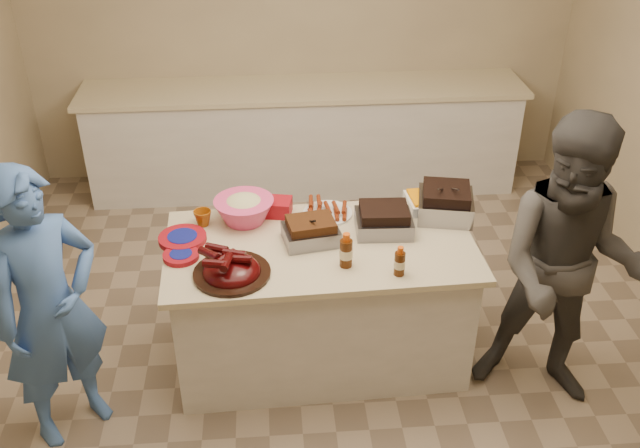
{
  "coord_description": "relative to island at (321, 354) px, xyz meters",
  "views": [
    {
      "loc": [
        -0.3,
        -3.26,
        2.97
      ],
      "look_at": [
        -0.03,
        0.07,
        0.91
      ],
      "focal_mm": 40.0,
      "sensor_mm": 36.0,
      "label": 1
    }
  ],
  "objects": [
    {
      "name": "mustard_bottle",
      "position": [
        -0.07,
        0.12,
        0.81
      ],
      "size": [
        0.04,
        0.04,
        0.12
      ],
      "primitive_type": "cylinder",
      "rotation": [
        0.0,
        0.0,
        0.04
      ],
      "color": "gold",
      "rests_on": "island"
    },
    {
      "name": "sauce_bowl",
      "position": [
        0.03,
        0.11,
        0.81
      ],
      "size": [
        0.14,
        0.05,
        0.14
      ],
      "primitive_type": "imported",
      "rotation": [
        0.0,
        0.0,
        0.04
      ],
      "color": "silver",
      "rests_on": "island"
    },
    {
      "name": "bbq_bottle_b",
      "position": [
        0.38,
        -0.32,
        0.81
      ],
      "size": [
        0.06,
        0.06,
        0.17
      ],
      "primitive_type": "cylinder",
      "rotation": [
        0.0,
        0.0,
        0.04
      ],
      "color": "#3D1B06",
      "rests_on": "island"
    },
    {
      "name": "island",
      "position": [
        0.0,
        0.0,
        0.0
      ],
      "size": [
        1.74,
        0.96,
        0.81
      ],
      "primitive_type": null,
      "rotation": [
        0.0,
        0.0,
        0.04
      ],
      "color": "silver",
      "rests_on": "ground"
    },
    {
      "name": "rib_platter",
      "position": [
        -0.48,
        -0.25,
        0.81
      ],
      "size": [
        0.49,
        0.49,
        0.16
      ],
      "primitive_type": null,
      "rotation": [
        0.0,
        0.0,
        0.25
      ],
      "color": "#410405",
      "rests_on": "island"
    },
    {
      "name": "pulled_pork_tray",
      "position": [
        -0.05,
        0.03,
        0.81
      ],
      "size": [
        0.33,
        0.27,
        0.09
      ],
      "primitive_type": "cube",
      "rotation": [
        0.0,
        0.0,
        0.17
      ],
      "color": "#47230F",
      "rests_on": "island"
    },
    {
      "name": "bbq_bottle_a",
      "position": [
        0.12,
        -0.22,
        0.81
      ],
      "size": [
        0.07,
        0.07,
        0.2
      ],
      "primitive_type": "cylinder",
      "rotation": [
        0.0,
        0.0,
        0.04
      ],
      "color": "#3D1B06",
      "rests_on": "island"
    },
    {
      "name": "plate_stack_large",
      "position": [
        -0.76,
        0.09,
        0.81
      ],
      "size": [
        0.28,
        0.28,
        0.03
      ],
      "primitive_type": "cylinder",
      "rotation": [
        0.0,
        0.0,
        0.04
      ],
      "color": "maroon",
      "rests_on": "island"
    },
    {
      "name": "basket_stack",
      "position": [
        -0.24,
        0.35,
        0.81
      ],
      "size": [
        0.21,
        0.17,
        0.09
      ],
      "primitive_type": "cube",
      "rotation": [
        0.0,
        0.0,
        -0.19
      ],
      "color": "maroon",
      "rests_on": "island"
    },
    {
      "name": "plastic_cup",
      "position": [
        -0.66,
        0.25,
        0.81
      ],
      "size": [
        0.11,
        0.1,
        0.1
      ],
      "primitive_type": "imported",
      "rotation": [
        0.0,
        0.0,
        0.04
      ],
      "color": "#91490B",
      "rests_on": "island"
    },
    {
      "name": "plate_stack_small",
      "position": [
        -0.76,
        -0.07,
        0.81
      ],
      "size": [
        0.2,
        0.2,
        0.03
      ],
      "primitive_type": "cylinder",
      "rotation": [
        0.0,
        0.0,
        0.04
      ],
      "color": "maroon",
      "rests_on": "island"
    },
    {
      "name": "sausage_plate",
      "position": [
        0.07,
        0.32,
        0.81
      ],
      "size": [
        0.3,
        0.3,
        0.05
      ],
      "primitive_type": "cylinder",
      "rotation": [
        0.0,
        0.0,
        -0.03
      ],
      "color": "silver",
      "rests_on": "island"
    },
    {
      "name": "coleslaw_bowl",
      "position": [
        -0.42,
        0.28,
        0.81
      ],
      "size": [
        0.36,
        0.36,
        0.24
      ],
      "primitive_type": null,
      "rotation": [
        0.0,
        0.0,
        0.04
      ],
      "color": "#E23F78",
      "rests_on": "island"
    },
    {
      "name": "guest_gray",
      "position": [
        1.26,
        -0.39,
        0.0
      ],
      "size": [
        1.36,
        1.87,
        0.64
      ],
      "primitive_type": "imported",
      "rotation": [
        0.0,
        0.0,
        -0.36
      ],
      "color": "#464340",
      "rests_on": "ground"
    },
    {
      "name": "mac_cheese_dish",
      "position": [
        0.71,
        0.36,
        0.81
      ],
      "size": [
        0.34,
        0.26,
        0.09
      ],
      "primitive_type": "cube",
      "rotation": [
        0.0,
        0.0,
        0.08
      ],
      "color": "#FF9A01",
      "rests_on": "island"
    },
    {
      "name": "back_counter",
      "position": [
        0.03,
        2.18,
        0.45
      ],
      "size": [
        3.6,
        0.64,
        0.9
      ],
      "primitive_type": null,
      "color": "silver",
      "rests_on": "ground"
    },
    {
      "name": "brisket_tray",
      "position": [
        0.37,
        0.11,
        0.81
      ],
      "size": [
        0.33,
        0.28,
        0.09
      ],
      "primitive_type": "cube",
      "rotation": [
        0.0,
        0.0,
        -0.04
      ],
      "color": "black",
      "rests_on": "island"
    },
    {
      "name": "roasting_pan",
      "position": [
        0.75,
        0.25,
        0.81
      ],
      "size": [
        0.37,
        0.37,
        0.13
      ],
      "primitive_type": "cube",
      "rotation": [
        0.0,
        0.0,
        -0.21
      ],
      "color": "gray",
      "rests_on": "island"
    },
    {
      "name": "guest_blue",
      "position": [
        -1.37,
        -0.43,
        0.0
      ],
      "size": [
        1.46,
        1.54,
        0.37
      ],
      "primitive_type": "imported",
      "rotation": [
        0.0,
        0.0,
        0.72
      ],
      "color": "#416AB2",
      "rests_on": "ground"
    },
    {
      "name": "room",
      "position": [
        0.03,
        -0.02,
        0.0
      ],
      "size": [
        4.5,
        5.0,
        2.7
      ],
      "primitive_type": null,
      "color": "tan",
      "rests_on": "ground"
    }
  ]
}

